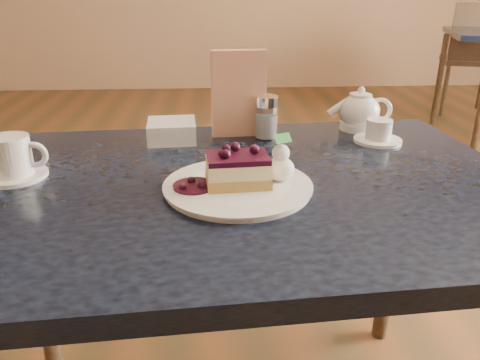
{
  "coord_description": "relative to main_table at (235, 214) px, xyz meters",
  "views": [
    {
      "loc": [
        0.15,
        -0.56,
        1.13
      ],
      "look_at": [
        0.19,
        0.21,
        0.81
      ],
      "focal_mm": 35.0,
      "sensor_mm": 36.0,
      "label": 1
    }
  ],
  "objects": [
    {
      "name": "dessert_plate",
      "position": [
        0.0,
        -0.05,
        0.09
      ],
      "size": [
        0.28,
        0.28,
        0.01
      ],
      "primitive_type": "cylinder",
      "color": "white",
      "rests_on": "main_table"
    },
    {
      "name": "tea_set",
      "position": [
        0.36,
        0.32,
        0.12
      ],
      "size": [
        0.18,
        0.23,
        0.11
      ],
      "color": "white",
      "rests_on": "main_table"
    },
    {
      "name": "sugar_shaker",
      "position": [
        0.1,
        0.28,
        0.14
      ],
      "size": [
        0.06,
        0.06,
        0.11
      ],
      "color": "white",
      "rests_on": "main_table"
    },
    {
      "name": "menu_card",
      "position": [
        0.03,
        0.31,
        0.19
      ],
      "size": [
        0.14,
        0.04,
        0.22
      ],
      "primitive_type": "cube",
      "rotation": [
        0.0,
        0.0,
        0.07
      ],
      "color": "beige",
      "rests_on": "main_table"
    },
    {
      "name": "berry_sauce",
      "position": [
        -0.08,
        -0.06,
        0.09
      ],
      "size": [
        0.08,
        0.08,
        0.01
      ],
      "primitive_type": "cylinder",
      "color": "black",
      "rests_on": "dessert_plate"
    },
    {
      "name": "coffee_set",
      "position": [
        -0.45,
        0.04,
        0.12
      ],
      "size": [
        0.14,
        0.13,
        0.09
      ],
      "color": "white",
      "rests_on": "main_table"
    },
    {
      "name": "cheesecake_slice",
      "position": [
        0.0,
        -0.05,
        0.12
      ],
      "size": [
        0.13,
        0.09,
        0.06
      ],
      "rotation": [
        0.0,
        0.0,
        0.07
      ],
      "color": "tan",
      "rests_on": "dessert_plate"
    },
    {
      "name": "napkin_stack",
      "position": [
        -0.15,
        0.28,
        0.1
      ],
      "size": [
        0.13,
        0.13,
        0.05
      ],
      "primitive_type": "cube",
      "rotation": [
        0.0,
        0.0,
        0.07
      ],
      "color": "white",
      "rests_on": "main_table"
    },
    {
      "name": "main_table",
      "position": [
        0.0,
        0.0,
        0.0
      ],
      "size": [
        1.26,
        0.89,
        0.76
      ],
      "rotation": [
        0.0,
        0.0,
        0.07
      ],
      "color": "black",
      "rests_on": "ground"
    },
    {
      "name": "whipped_cream",
      "position": [
        0.09,
        -0.03,
        0.12
      ],
      "size": [
        0.06,
        0.06,
        0.05
      ],
      "color": "white",
      "rests_on": "dessert_plate"
    }
  ]
}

